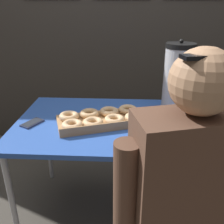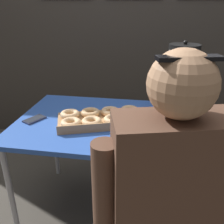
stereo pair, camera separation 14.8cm
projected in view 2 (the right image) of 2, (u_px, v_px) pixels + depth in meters
The scene contains 6 objects.
ground_plane at pixel (116, 210), 1.79m from camera, with size 12.00×12.00×0.00m, color #4C473F.
folding_table at pixel (116, 128), 1.52m from camera, with size 1.21×0.77×0.70m.
donut_box at pixel (102, 118), 1.49m from camera, with size 0.58×0.42×0.05m.
coffee_urn at pixel (181, 82), 1.49m from camera, with size 0.18×0.20×0.47m.
cell_phone at pixel (34, 119), 1.52m from camera, with size 0.12×0.15×0.01m.
person_seated at pixel (166, 220), 0.95m from camera, with size 0.54×0.30×1.25m.
Camera 2 is at (0.19, -1.34, 1.36)m, focal length 40.00 mm.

